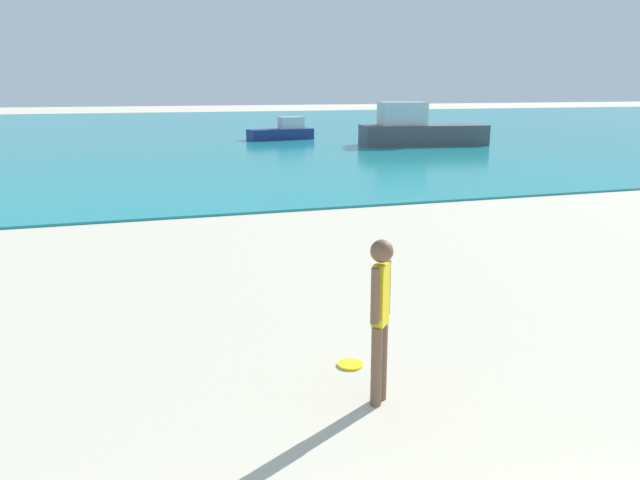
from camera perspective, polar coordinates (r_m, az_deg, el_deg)
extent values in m
cube|color=teal|center=(44.57, -14.76, 9.61)|extent=(160.00, 60.00, 0.06)
cylinder|color=brown|center=(6.04, 5.15, -11.41)|extent=(0.11, 0.11, 0.79)
cylinder|color=brown|center=(6.16, 5.63, -10.91)|extent=(0.11, 0.11, 0.79)
cube|color=yellow|center=(5.84, 5.55, -4.99)|extent=(0.21, 0.21, 0.59)
sphere|color=brown|center=(5.72, 5.65, -1.01)|extent=(0.21, 0.21, 0.21)
cylinder|color=brown|center=(5.70, 5.03, -5.11)|extent=(0.08, 0.08, 0.53)
cylinder|color=brown|center=(5.96, 6.06, -4.28)|extent=(0.08, 0.08, 0.53)
cylinder|color=yellow|center=(6.97, 2.78, -11.25)|extent=(0.28, 0.28, 0.03)
cube|color=#4C4C51|center=(32.50, 9.37, 9.41)|extent=(6.50, 2.89, 1.00)
cube|color=silver|center=(32.09, 7.50, 11.33)|extent=(2.44, 1.72, 1.13)
cube|color=navy|center=(35.49, -3.63, 9.58)|extent=(3.76, 1.70, 0.58)
cube|color=silver|center=(35.71, -2.66, 10.61)|extent=(1.42, 1.00, 0.65)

